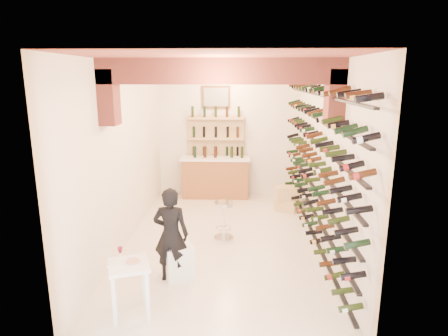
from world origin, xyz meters
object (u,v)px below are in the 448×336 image
Objects in this scene: back_counter at (216,176)px; crate_lower at (286,205)px; person at (171,235)px; chrome_barstool at (224,217)px; tasting_table at (129,273)px; white_stool at (178,260)px; wine_rack at (311,159)px.

back_counter is 3.66× the size of crate_lower.
person is 2.00× the size of chrome_barstool.
chrome_barstool is (1.08, 2.42, -0.17)m from tasting_table.
back_counter is 2.58m from chrome_barstool.
back_counter reaches higher than chrome_barstool.
wine_rack is at bearing 31.90° from white_stool.
white_stool reaches higher than crate_lower.
tasting_table is at bearing -121.19° from crate_lower.
wine_rack is 4.02× the size of person.
white_stool is 1.10× the size of crate_lower.
white_stool is at bearing -148.10° from wine_rack.
tasting_table is (-2.61, -2.33, -0.97)m from wine_rack.
person reaches higher than chrome_barstool.
wine_rack is 6.66× the size of tasting_table.
crate_lower is at bearing 49.67° from chrome_barstool.
wine_rack is 11.18× the size of white_stool.
wine_rack reaches higher than back_counter.
wine_rack is 3.63m from tasting_table.
tasting_table reaches higher than white_stool.
white_stool is at bearing -113.67° from chrome_barstool.
wine_rack is 1.91m from chrome_barstool.
back_counter is at bearing 85.34° from white_stool.
wine_rack reaches higher than tasting_table.
chrome_barstool is (0.71, 1.52, -0.30)m from person.
crate_lower is at bearing -120.11° from person.
crate_lower is (1.64, -0.98, -0.39)m from back_counter.
back_counter is 1.95m from crate_lower.
crate_lower is at bearing -30.90° from back_counter.
person is at bearing -147.30° from wine_rack.
back_counter reaches higher than white_stool.
chrome_barstool is at bearing 45.91° from tasting_table.
back_counter is 1.20× the size of person.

